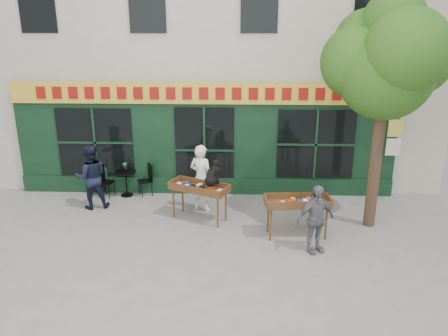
{
  "coord_description": "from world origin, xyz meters",
  "views": [
    {
      "loc": [
        1.02,
        -9.88,
        4.78
      ],
      "look_at": [
        0.63,
        0.5,
        1.4
      ],
      "focal_mm": 35.0,
      "sensor_mm": 36.0,
      "label": 1
    }
  ],
  "objects_px": {
    "man_right": "(315,219)",
    "book_cart_center": "(199,189)",
    "woman": "(201,178)",
    "man_left": "(91,177)",
    "bistro_table": "(126,178)",
    "dog": "(213,173)",
    "book_cart_right": "(297,204)"
  },
  "relations": [
    {
      "from": "book_cart_center",
      "to": "woman",
      "type": "bearing_deg",
      "value": 114.99
    },
    {
      "from": "man_right",
      "to": "bistro_table",
      "type": "xyz_separation_m",
      "value": [
        -4.99,
        3.17,
        -0.24
      ]
    },
    {
      "from": "bistro_table",
      "to": "man_left",
      "type": "bearing_deg",
      "value": -127.87
    },
    {
      "from": "man_right",
      "to": "book_cart_center",
      "type": "bearing_deg",
      "value": 124.41
    },
    {
      "from": "book_cart_center",
      "to": "woman",
      "type": "distance_m",
      "value": 0.66
    },
    {
      "from": "dog",
      "to": "man_right",
      "type": "bearing_deg",
      "value": -8.62
    },
    {
      "from": "man_right",
      "to": "man_left",
      "type": "distance_m",
      "value": 6.13
    },
    {
      "from": "dog",
      "to": "book_cart_center",
      "type": "bearing_deg",
      "value": -163.14
    },
    {
      "from": "book_cart_center",
      "to": "dog",
      "type": "distance_m",
      "value": 0.59
    },
    {
      "from": "woman",
      "to": "bistro_table",
      "type": "height_order",
      "value": "woman"
    },
    {
      "from": "bistro_table",
      "to": "book_cart_center",
      "type": "bearing_deg",
      "value": -34.27
    },
    {
      "from": "book_cart_right",
      "to": "man_right",
      "type": "relative_size",
      "value": 0.99
    },
    {
      "from": "woman",
      "to": "man_left",
      "type": "height_order",
      "value": "woman"
    },
    {
      "from": "woman",
      "to": "bistro_table",
      "type": "relative_size",
      "value": 2.4
    },
    {
      "from": "dog",
      "to": "woman",
      "type": "relative_size",
      "value": 0.33
    },
    {
      "from": "man_left",
      "to": "bistro_table",
      "type": "bearing_deg",
      "value": -146.57
    },
    {
      "from": "book_cart_center",
      "to": "man_left",
      "type": "bearing_deg",
      "value": -167.54
    },
    {
      "from": "book_cart_center",
      "to": "woman",
      "type": "xyz_separation_m",
      "value": [
        0.0,
        0.65,
        0.09
      ]
    },
    {
      "from": "man_left",
      "to": "dog",
      "type": "bearing_deg",
      "value": 149.23
    },
    {
      "from": "bistro_table",
      "to": "man_left",
      "type": "xyz_separation_m",
      "value": [
        -0.7,
        -0.9,
        0.35
      ]
    },
    {
      "from": "bistro_table",
      "to": "book_cart_right",
      "type": "bearing_deg",
      "value": -27.32
    },
    {
      "from": "book_cart_center",
      "to": "dog",
      "type": "height_order",
      "value": "dog"
    },
    {
      "from": "book_cart_center",
      "to": "man_left",
      "type": "xyz_separation_m",
      "value": [
        -3.0,
        0.67,
        0.07
      ]
    },
    {
      "from": "man_right",
      "to": "man_left",
      "type": "relative_size",
      "value": 0.87
    },
    {
      "from": "book_cart_center",
      "to": "woman",
      "type": "height_order",
      "value": "woman"
    },
    {
      "from": "woman",
      "to": "man_left",
      "type": "bearing_deg",
      "value": 24.67
    },
    {
      "from": "dog",
      "to": "woman",
      "type": "xyz_separation_m",
      "value": [
        -0.35,
        0.7,
        -0.38
      ]
    },
    {
      "from": "woman",
      "to": "book_cart_right",
      "type": "distance_m",
      "value": 2.82
    },
    {
      "from": "man_right",
      "to": "bistro_table",
      "type": "relative_size",
      "value": 2.05
    },
    {
      "from": "dog",
      "to": "book_cart_right",
      "type": "xyz_separation_m",
      "value": [
        2.04,
        -0.8,
        -0.47
      ]
    },
    {
      "from": "book_cart_center",
      "to": "book_cart_right",
      "type": "distance_m",
      "value": 2.54
    },
    {
      "from": "dog",
      "to": "man_right",
      "type": "relative_size",
      "value": 0.38
    }
  ]
}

